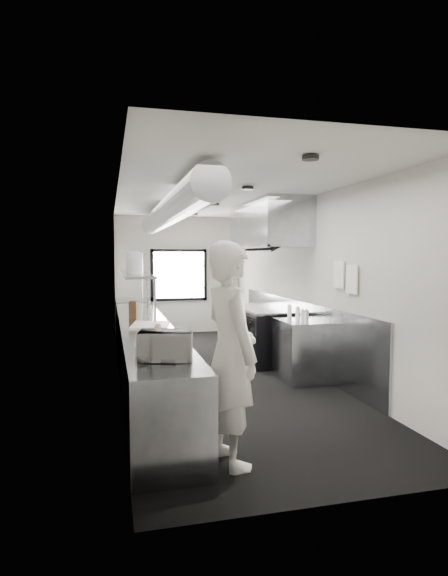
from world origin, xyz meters
TOP-DOWN VIEW (x-y plane):
  - floor at (0.00, 0.00)m, footprint 3.00×8.00m
  - ceiling at (0.00, 0.00)m, footprint 3.00×8.00m
  - wall_back at (0.00, 4.00)m, footprint 3.00×0.02m
  - wall_front at (0.00, -4.00)m, footprint 3.00×0.02m
  - wall_left at (-1.50, 0.00)m, footprint 0.02×8.00m
  - wall_right at (1.50, 0.00)m, footprint 0.02×8.00m
  - wall_cladding at (1.48, 0.30)m, footprint 0.03×5.50m
  - hvac_duct at (-0.70, 0.40)m, footprint 0.40×6.40m
  - service_window at (0.00, 3.96)m, footprint 1.36×0.05m
  - exhaust_hood at (1.10, 0.70)m, footprint 0.81×2.20m
  - prep_counter at (-1.15, -0.50)m, footprint 0.70×6.00m
  - pass_shelf at (-1.19, 1.00)m, footprint 0.45×3.00m
  - range at (1.04, 0.70)m, footprint 0.88×1.60m
  - bottle_station at (1.15, -0.70)m, footprint 0.65×0.80m
  - far_work_table at (-1.15, 3.20)m, footprint 0.70×1.20m
  - notice_sheet_a at (1.47, -1.20)m, footprint 0.02×0.28m
  - notice_sheet_b at (1.47, -1.55)m, footprint 0.02×0.28m
  - line_cook at (-0.60, -3.12)m, footprint 0.60×0.80m
  - microwave at (-1.14, -2.82)m, footprint 0.51×0.43m
  - deli_tub_a at (-1.29, -2.61)m, footprint 0.17×0.17m
  - deli_tub_b at (-1.35, -2.61)m, footprint 0.15×0.15m
  - newspaper at (-0.98, -1.90)m, footprint 0.46×0.51m
  - small_plate at (-1.04, -1.21)m, footprint 0.21×0.21m
  - pastry at (-1.04, -1.21)m, footprint 0.09×0.09m
  - cutting_board at (-1.09, -0.66)m, footprint 0.60×0.74m
  - knife_block at (-1.28, 0.16)m, footprint 0.15×0.26m
  - plate_stack_a at (-1.22, 0.33)m, footprint 0.27×0.27m
  - plate_stack_b at (-1.20, 0.82)m, footprint 0.31×0.31m
  - plate_stack_c at (-1.21, 1.30)m, footprint 0.27×0.27m
  - plate_stack_d at (-1.18, 1.63)m, footprint 0.28×0.28m
  - squeeze_bottle_a at (1.07, -1.03)m, footprint 0.08×0.08m
  - squeeze_bottle_b at (1.09, -0.85)m, footprint 0.08×0.08m
  - squeeze_bottle_c at (1.08, -0.70)m, footprint 0.07×0.07m
  - squeeze_bottle_d at (1.13, -0.57)m, footprint 0.08×0.08m
  - squeeze_bottle_e at (1.08, -0.38)m, footprint 0.09×0.09m

SIDE VIEW (x-z plane):
  - floor at x=0.00m, z-range -0.01..0.01m
  - prep_counter at x=-1.15m, z-range 0.00..0.90m
  - bottle_station at x=1.15m, z-range 0.00..0.90m
  - far_work_table at x=-1.15m, z-range 0.00..0.90m
  - range at x=1.04m, z-range 0.00..0.94m
  - wall_cladding at x=1.48m, z-range 0.00..1.10m
  - newspaper at x=-0.98m, z-range 0.90..0.91m
  - small_plate at x=-1.04m, z-range 0.90..0.92m
  - cutting_board at x=-1.09m, z-range 0.90..0.92m
  - deli_tub_b at x=-1.35m, z-range 0.90..0.99m
  - deli_tub_a at x=-1.29m, z-range 0.90..1.00m
  - pastry at x=-1.04m, z-range 0.92..1.01m
  - squeeze_bottle_b at x=1.09m, z-range 0.90..1.08m
  - squeeze_bottle_d at x=1.13m, z-range 0.90..1.09m
  - line_cook at x=-0.60m, z-range 0.00..1.99m
  - squeeze_bottle_c at x=1.08m, z-range 0.90..1.09m
  - squeeze_bottle_a at x=1.07m, z-range 0.90..1.10m
  - squeeze_bottle_e at x=1.08m, z-range 0.90..1.10m
  - knife_block at x=-1.28m, z-range 0.90..1.16m
  - microwave at x=-1.14m, z-range 0.90..1.17m
  - service_window at x=0.00m, z-range 0.77..2.02m
  - wall_back at x=0.00m, z-range 0.00..2.80m
  - wall_front at x=0.00m, z-range 0.00..2.80m
  - wall_left at x=-1.50m, z-range 0.00..2.80m
  - wall_right at x=1.50m, z-range 0.00..2.80m
  - pass_shelf at x=-1.19m, z-range 1.20..1.88m
  - notice_sheet_b at x=1.47m, z-range 1.36..1.74m
  - notice_sheet_a at x=1.47m, z-range 1.41..1.79m
  - plate_stack_a at x=-1.22m, z-range 1.57..1.82m
  - plate_stack_b at x=-1.20m, z-range 1.57..1.91m
  - plate_stack_d at x=-1.18m, z-range 1.57..1.92m
  - plate_stack_c at x=-1.21m, z-range 1.57..1.93m
  - exhaust_hood at x=1.10m, z-range 1.95..2.83m
  - hvac_duct at x=-0.70m, z-range 2.35..2.75m
  - ceiling at x=0.00m, z-range 2.79..2.80m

